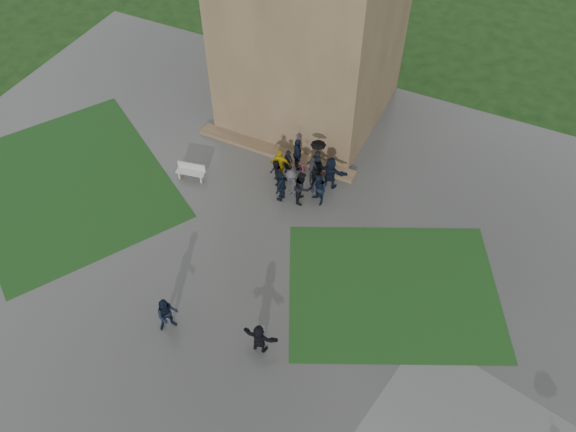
% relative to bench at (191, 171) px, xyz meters
% --- Properties ---
extents(ground, '(120.00, 120.00, 0.00)m').
position_rel_bench_xyz_m(ground, '(3.07, -7.11, -0.46)').
color(ground, black).
extents(plaza, '(34.00, 34.00, 0.02)m').
position_rel_bench_xyz_m(plaza, '(3.07, -5.11, -0.45)').
color(plaza, '#3B3A38').
rests_on(plaza, ground).
extents(lawn_inset_left, '(14.10, 13.46, 0.01)m').
position_rel_bench_xyz_m(lawn_inset_left, '(-5.43, -3.11, -0.44)').
color(lawn_inset_left, '#133412').
rests_on(lawn_inset_left, plaza).
extents(lawn_inset_right, '(11.12, 10.15, 0.01)m').
position_rel_bench_xyz_m(lawn_inset_right, '(11.57, -2.11, -0.44)').
color(lawn_inset_right, '#133412').
rests_on(lawn_inset_right, plaza).
extents(tower_plinth, '(9.00, 0.80, 0.22)m').
position_rel_bench_xyz_m(tower_plinth, '(3.07, 3.49, -0.33)').
color(tower_plinth, brown).
rests_on(tower_plinth, plaza).
extents(bench, '(1.54, 0.75, 0.86)m').
position_rel_bench_xyz_m(bench, '(0.00, 0.00, 0.00)').
color(bench, '#B2B2AD').
rests_on(bench, plaza).
extents(visitor_cluster, '(3.97, 3.49, 2.39)m').
position_rel_bench_xyz_m(visitor_cluster, '(5.37, 1.95, 0.58)').
color(visitor_cluster, black).
rests_on(visitor_cluster, plaza).
extents(pedestrian_mid, '(1.00, 0.99, 1.83)m').
position_rel_bench_xyz_m(pedestrian_mid, '(3.87, -7.79, 0.48)').
color(pedestrian_mid, black).
rests_on(pedestrian_mid, plaza).
extents(pedestrian_near, '(1.51, 0.64, 1.59)m').
position_rel_bench_xyz_m(pedestrian_near, '(7.65, -7.08, 0.35)').
color(pedestrian_near, black).
rests_on(pedestrian_near, plaza).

